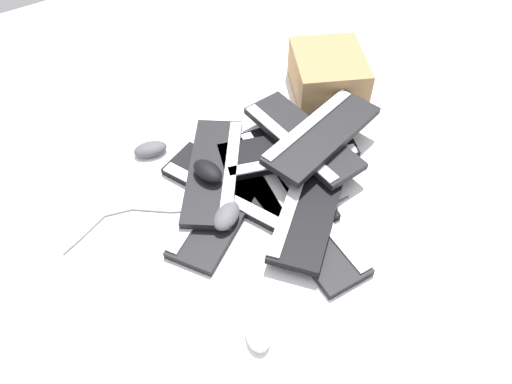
{
  "coord_description": "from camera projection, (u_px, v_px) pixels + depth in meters",
  "views": [
    {
      "loc": [
        0.73,
        -0.59,
        1.2
      ],
      "look_at": [
        -0.06,
        -0.07,
        0.06
      ],
      "focal_mm": 35.0,
      "sensor_mm": 36.0,
      "label": 1
    }
  ],
  "objects": [
    {
      "name": "keyboard_7",
      "position": [
        322.0,
        134.0,
        1.58
      ],
      "size": [
        0.26,
        0.46,
        0.03
      ],
      "color": "black",
      "rests_on": "keyboard_5"
    },
    {
      "name": "keyboard_2",
      "position": [
        230.0,
        186.0,
        1.56
      ],
      "size": [
        0.46,
        0.32,
        0.03
      ],
      "color": "black",
      "rests_on": "ground"
    },
    {
      "name": "cable_0",
      "position": [
        208.0,
        206.0,
        1.52
      ],
      "size": [
        0.35,
        0.82,
        0.01
      ],
      "color": "#59595B",
      "rests_on": "ground"
    },
    {
      "name": "keyboard_1",
      "position": [
        285.0,
        174.0,
        1.59
      ],
      "size": [
        0.46,
        0.23,
        0.03
      ],
      "color": "black",
      "rests_on": "ground"
    },
    {
      "name": "mouse_1",
      "position": [
        208.0,
        171.0,
        1.51
      ],
      "size": [
        0.12,
        0.09,
        0.04
      ],
      "primitive_type": "ellipsoid",
      "rotation": [
        0.0,
        0.0,
        0.2
      ],
      "color": "black",
      "rests_on": "keyboard_8"
    },
    {
      "name": "keyboard_6",
      "position": [
        309.0,
        206.0,
        1.47
      ],
      "size": [
        0.4,
        0.43,
        0.03
      ],
      "color": "black",
      "rests_on": "keyboard_0"
    },
    {
      "name": "keyboard_3",
      "position": [
        221.0,
        208.0,
        1.5
      ],
      "size": [
        0.36,
        0.45,
        0.03
      ],
      "color": "black",
      "rests_on": "ground"
    },
    {
      "name": "keyboard_0",
      "position": [
        306.0,
        228.0,
        1.46
      ],
      "size": [
        0.45,
        0.17,
        0.03
      ],
      "color": "black",
      "rests_on": "ground"
    },
    {
      "name": "mouse_0",
      "position": [
        227.0,
        216.0,
        1.44
      ],
      "size": [
        0.12,
        0.13,
        0.04
      ],
      "primitive_type": "ellipsoid",
      "rotation": [
        0.0,
        0.0,
        2.15
      ],
      "color": "#4C4C51",
      "rests_on": "keyboard_3"
    },
    {
      "name": "keyboard_5",
      "position": [
        302.0,
        137.0,
        1.61
      ],
      "size": [
        0.45,
        0.18,
        0.03
      ],
      "color": "black",
      "rests_on": "keyboard_4"
    },
    {
      "name": "mouse_3",
      "position": [
        258.0,
        332.0,
        1.24
      ],
      "size": [
        0.13,
        0.11,
        0.04
      ],
      "primitive_type": "ellipsoid",
      "rotation": [
        0.0,
        0.0,
        2.68
      ],
      "color": "silver",
      "rests_on": "ground"
    },
    {
      "name": "ground_plane",
      "position": [
        286.0,
        208.0,
        1.52
      ],
      "size": [
        3.2,
        3.2,
        0.0
      ],
      "primitive_type": "plane",
      "color": "white"
    },
    {
      "name": "keyboard_4",
      "position": [
        288.0,
        151.0,
        1.61
      ],
      "size": [
        0.28,
        0.46,
        0.03
      ],
      "color": "black",
      "rests_on": "keyboard_1"
    },
    {
      "name": "mouse_2",
      "position": [
        150.0,
        149.0,
        1.65
      ],
      "size": [
        0.09,
        0.12,
        0.04
      ],
      "primitive_type": "ellipsoid",
      "rotation": [
        0.0,
        0.0,
        4.45
      ],
      "color": "#4C4C51",
      "rests_on": "ground"
    },
    {
      "name": "keyboard_8",
      "position": [
        214.0,
        170.0,
        1.56
      ],
      "size": [
        0.44,
        0.38,
        0.03
      ],
      "color": "black",
      "rests_on": "keyboard_2"
    },
    {
      "name": "cardboard_box",
      "position": [
        328.0,
        74.0,
        1.82
      ],
      "size": [
        0.36,
        0.35,
        0.15
      ],
      "primitive_type": "cube",
      "rotation": [
        0.0,
        0.0,
        2.69
      ],
      "color": "#9E774C",
      "rests_on": "ground"
    }
  ]
}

